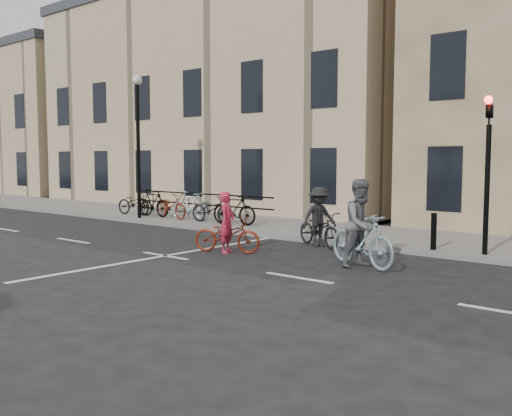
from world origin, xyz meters
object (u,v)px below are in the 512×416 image
Objects in this scene: traffic_light at (488,155)px; cyclist_grey at (362,232)px; cyclist_pink at (227,232)px; cyclist_dark at (319,223)px; lamp_post at (138,128)px.

traffic_light reaches higher than cyclist_grey.
cyclist_dark is (1.24, 2.32, 0.10)m from cyclist_pink.
cyclist_pink is 2.63m from cyclist_dark.
lamp_post is at bearing 179.73° from traffic_light.
lamp_post is 2.88× the size of cyclist_pink.
traffic_light reaches higher than cyclist_pink.
traffic_light is at bearing -16.38° from cyclist_grey.
cyclist_pink is at bearing 174.24° from cyclist_dark.
lamp_post is 8.44m from cyclist_pink.
cyclist_pink is at bearing -22.63° from lamp_post.
lamp_post is 11.50m from cyclist_grey.
traffic_light is 4.59m from cyclist_dark.
lamp_post reaches higher than cyclist_dark.
traffic_light is 2.13× the size of cyclist_pink.
traffic_light is 3.52m from cyclist_grey.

